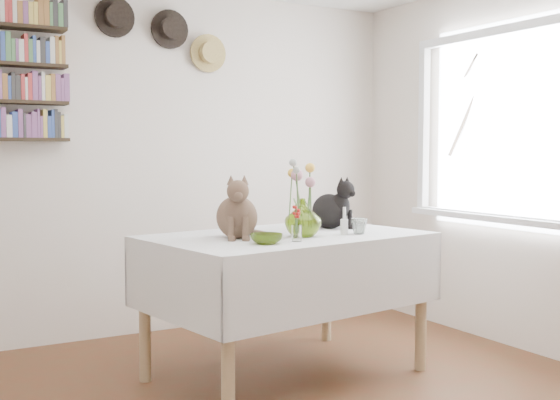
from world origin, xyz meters
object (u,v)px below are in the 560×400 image
tabby_cat (237,206)px  dining_table (286,269)px  black_cat (329,202)px  flower_vase (303,218)px

tabby_cat → dining_table: bearing=23.6°
black_cat → tabby_cat: bearing=169.9°
flower_vase → black_cat: bearing=38.5°
dining_table → black_cat: size_ratio=5.12×
dining_table → tabby_cat: size_ratio=4.70×
dining_table → tabby_cat: (-0.32, -0.00, 0.39)m
dining_table → black_cat: bearing=21.3°
tabby_cat → flower_vase: (0.35, -0.14, -0.07)m
black_cat → flower_vase: 0.48m
black_cat → dining_table: bearing=178.8°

